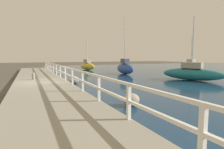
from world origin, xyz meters
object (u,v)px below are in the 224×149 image
Objects in this scene: sailboat_white at (191,66)px; sailboat_yellow at (87,66)px; sailboat_blue at (125,68)px; mooring_bollard at (34,76)px; sailboat_teal at (192,73)px.

sailboat_yellow is at bearing 149.38° from sailboat_white.
sailboat_white is at bearing -41.03° from sailboat_yellow.
sailboat_blue is 9.18m from sailboat_yellow.
sailboat_blue reaches higher than sailboat_yellow.
sailboat_yellow is 0.89× the size of sailboat_white.
mooring_bollard is 10.76m from sailboat_blue.
sailboat_white is at bearing 16.82° from sailboat_teal.
mooring_bollard is at bearing -158.53° from sailboat_blue.
mooring_bollard is 23.26m from sailboat_white.
sailboat_blue reaches higher than sailboat_white.
sailboat_blue is at bearing 18.54° from mooring_bollard.
sailboat_teal is at bearing -141.63° from sailboat_white.
mooring_bollard is 0.11× the size of sailboat_yellow.
sailboat_blue is 1.19× the size of sailboat_teal.
mooring_bollard is at bearing -136.24° from sailboat_yellow.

